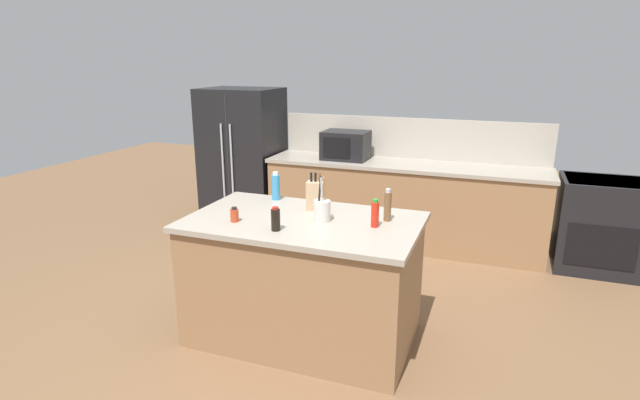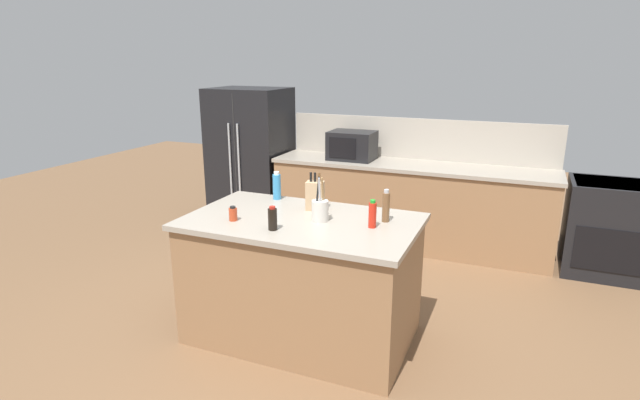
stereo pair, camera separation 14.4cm
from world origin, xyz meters
name	(u,v)px [view 1 (the left image)]	position (x,y,z in m)	size (l,w,h in m)	color
ground_plane	(304,335)	(0.00, 0.00, 0.00)	(14.00, 14.00, 0.00)	brown
back_counter_run	(402,204)	(0.30, 2.20, 0.47)	(3.08, 0.66, 0.94)	#936B47
wall_backsplash	(411,138)	(0.30, 2.52, 1.17)	(3.04, 0.03, 0.46)	#B2A899
kitchen_island	(304,279)	(0.00, 0.00, 0.47)	(1.67, 1.00, 0.94)	#936B47
refrigerator	(243,158)	(-1.74, 2.25, 0.85)	(0.92, 0.75, 1.70)	black
range_oven	(598,224)	(2.26, 2.20, 0.47)	(0.76, 0.65, 0.92)	black
microwave	(346,145)	(-0.38, 2.20, 1.10)	(0.51, 0.39, 0.32)	black
knife_block	(316,195)	(0.00, 0.25, 1.05)	(0.15, 0.12, 0.29)	tan
utensil_crock	(322,210)	(0.14, 0.02, 1.02)	(0.12, 0.12, 0.32)	beige
dish_soap_bottle	(276,187)	(-0.40, 0.40, 1.05)	(0.07, 0.07, 0.23)	#3384BC
soy_sauce_bottle	(276,219)	(-0.08, -0.28, 1.02)	(0.06, 0.06, 0.17)	black
hot_sauce_bottle	(375,214)	(0.52, 0.02, 1.03)	(0.05, 0.05, 0.20)	red
pepper_grinder	(388,206)	(0.57, 0.18, 1.05)	(0.05, 0.05, 0.24)	brown
spice_jar_paprika	(234,215)	(-0.44, -0.22, 0.99)	(0.06, 0.06, 0.11)	#B73D1E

